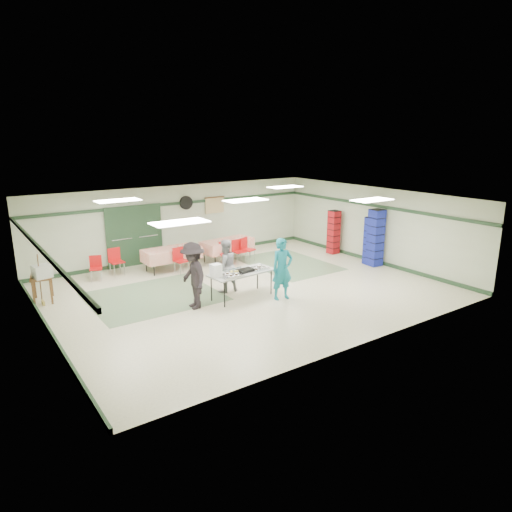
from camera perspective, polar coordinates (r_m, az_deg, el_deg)
floor at (r=13.65m, az=-1.24°, el=-4.22°), size 11.00×11.00×0.00m
ceiling at (r=13.01m, az=-1.31°, el=7.08°), size 11.00×11.00×0.00m
wall_back at (r=17.12m, az=-9.63°, el=4.21°), size 11.00×0.00×11.00m
wall_front at (r=9.97m, az=13.17°, el=-3.79°), size 11.00×0.00×11.00m
wall_left at (r=11.32m, az=-25.21°, el=-2.59°), size 0.00×9.00×9.00m
wall_right at (r=16.86m, az=14.55°, el=3.77°), size 0.00×9.00×9.00m
trim_back at (r=16.98m, az=-9.69°, el=6.52°), size 11.00×0.06×0.10m
baseboard_back at (r=17.38m, az=-9.41°, el=0.01°), size 11.00×0.06×0.12m
trim_left at (r=11.15m, az=-25.46°, el=0.87°), size 0.06×9.00×0.10m
baseboard_left at (r=11.75m, az=-24.36°, el=-8.58°), size 0.06×9.00×0.12m
trim_right at (r=16.72m, az=14.64°, el=6.11°), size 0.06×9.00×0.10m
baseboard_right at (r=17.12m, az=14.21°, el=-0.47°), size 0.06×9.00×0.12m
green_patch_a at (r=13.40m, az=-12.64°, el=-4.96°), size 3.50×3.00×0.01m
green_patch_b at (r=16.38m, az=4.04°, el=-0.95°), size 2.50×3.50×0.01m
double_door_left at (r=16.34m, az=-16.48°, el=2.21°), size 0.90×0.06×2.10m
double_door_right at (r=16.64m, az=-13.39°, el=2.65°), size 0.90×0.06×2.10m
door_frame at (r=16.46m, az=-14.91°, el=2.42°), size 2.00×0.03×2.15m
wall_fan at (r=17.08m, az=-8.73°, el=6.60°), size 0.50×0.10×0.50m
scroll_banner at (r=17.66m, az=-5.19°, el=6.33°), size 0.80×0.02×0.60m
serving_table at (r=12.79m, az=-1.79°, el=-2.17°), size 1.97×0.93×0.76m
sheet_tray_right at (r=13.04m, az=0.34°, el=-1.58°), size 0.56×0.44×0.02m
sheet_tray_mid at (r=12.79m, az=-2.43°, el=-1.92°), size 0.65×0.52×0.02m
sheet_tray_left at (r=12.40m, az=-3.20°, el=-2.49°), size 0.65×0.51×0.02m
baking_pan at (r=12.77m, az=-1.34°, el=-1.81°), size 0.48×0.32×0.08m
foam_box_stack at (r=12.32m, az=-5.04°, el=-1.82°), size 0.28×0.26×0.36m
volunteer_teal at (r=12.67m, az=3.30°, el=-1.63°), size 0.69×0.51×1.74m
volunteer_grey at (r=13.28m, az=-3.91°, el=-1.25°), size 0.79×0.62×1.57m
volunteer_dark at (r=12.09m, az=-7.86°, el=-2.45°), size 0.78×1.22×1.79m
dining_table_a at (r=16.72m, az=-3.62°, el=1.40°), size 2.05×1.11×0.77m
dining_table_b at (r=15.73m, az=-10.48°, el=0.30°), size 1.94×0.89×0.77m
chair_a at (r=16.31m, az=-2.27°, el=0.90°), size 0.40×0.40×0.85m
chair_b at (r=16.04m, az=-3.89°, el=0.60°), size 0.49×0.49×0.84m
chair_c at (r=16.49m, az=-1.24°, el=1.14°), size 0.54×0.54×0.89m
chair_d at (r=15.25m, az=-9.51°, el=-0.22°), size 0.48×0.48×0.89m
chair_loose_a at (r=15.58m, az=-17.16°, el=-0.34°), size 0.45×0.45×0.90m
chair_loose_b at (r=15.22m, az=-19.40°, el=-1.14°), size 0.47×0.47×0.80m
crate_stack_blue_a at (r=16.41m, az=14.72°, el=2.21°), size 0.48×0.48×2.00m
crate_stack_red at (r=17.82m, az=9.68°, el=2.96°), size 0.37×0.37×1.68m
crate_stack_blue_b at (r=16.58m, az=14.14°, el=1.84°), size 0.41×0.41×1.69m
printer_table at (r=13.86m, az=-25.23°, el=-2.64°), size 0.71×0.94×0.74m
office_printer at (r=13.56m, az=-25.18°, el=-1.75°), size 0.51×0.46×0.35m
broom at (r=13.58m, az=-25.42°, el=-2.56°), size 0.04×0.23×1.41m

